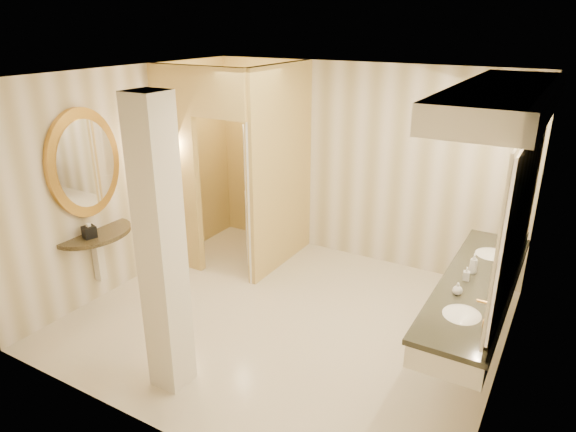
% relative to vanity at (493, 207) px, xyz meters
% --- Properties ---
extents(floor, '(4.50, 4.50, 0.00)m').
position_rel_vanity_xyz_m(floor, '(-1.98, -0.30, -1.63)').
color(floor, beige).
rests_on(floor, ground).
extents(ceiling, '(4.50, 4.50, 0.00)m').
position_rel_vanity_xyz_m(ceiling, '(-1.98, -0.30, 1.07)').
color(ceiling, white).
rests_on(ceiling, wall_back).
extents(wall_back, '(4.50, 0.02, 2.70)m').
position_rel_vanity_xyz_m(wall_back, '(-1.98, 1.70, -0.28)').
color(wall_back, silver).
rests_on(wall_back, floor).
extents(wall_front, '(4.50, 0.02, 2.70)m').
position_rel_vanity_xyz_m(wall_front, '(-1.98, -2.30, -0.28)').
color(wall_front, silver).
rests_on(wall_front, floor).
extents(wall_left, '(0.02, 4.00, 2.70)m').
position_rel_vanity_xyz_m(wall_left, '(-4.23, -0.30, -0.28)').
color(wall_left, silver).
rests_on(wall_left, floor).
extents(wall_right, '(0.02, 4.00, 2.70)m').
position_rel_vanity_xyz_m(wall_right, '(0.27, -0.30, -0.28)').
color(wall_right, silver).
rests_on(wall_right, floor).
extents(toilet_closet, '(1.50, 1.55, 2.70)m').
position_rel_vanity_xyz_m(toilet_closet, '(-3.11, 0.67, -0.24)').
color(toilet_closet, '#EFD77D').
rests_on(toilet_closet, floor).
extents(wall_sconce, '(0.14, 0.14, 0.42)m').
position_rel_vanity_xyz_m(wall_sconce, '(-3.90, 0.13, 0.10)').
color(wall_sconce, '#C48A3E').
rests_on(wall_sconce, toilet_closet).
extents(vanity, '(0.75, 2.75, 2.09)m').
position_rel_vanity_xyz_m(vanity, '(0.00, 0.00, 0.00)').
color(vanity, silver).
rests_on(vanity, floor).
extents(console_shelf, '(0.96, 0.96, 1.93)m').
position_rel_vanity_xyz_m(console_shelf, '(-4.19, -0.99, -0.29)').
color(console_shelf, black).
rests_on(console_shelf, floor).
extents(pillar, '(0.31, 0.31, 2.70)m').
position_rel_vanity_xyz_m(pillar, '(-2.37, -1.75, -0.28)').
color(pillar, silver).
rests_on(pillar, floor).
extents(tissue_box, '(0.17, 0.17, 0.13)m').
position_rel_vanity_xyz_m(tissue_box, '(-4.08, -1.14, -0.69)').
color(tissue_box, black).
rests_on(tissue_box, console_shelf).
extents(toilet, '(0.39, 0.67, 0.68)m').
position_rel_vanity_xyz_m(toilet, '(-3.20, 1.45, -1.29)').
color(toilet, white).
rests_on(toilet, floor).
extents(soap_bottle_a, '(0.07, 0.07, 0.13)m').
position_rel_vanity_xyz_m(soap_bottle_a, '(-0.14, -0.04, -0.69)').
color(soap_bottle_a, beige).
rests_on(soap_bottle_a, vanity).
extents(soap_bottle_b, '(0.11, 0.11, 0.12)m').
position_rel_vanity_xyz_m(soap_bottle_b, '(-0.14, -0.36, -0.70)').
color(soap_bottle_b, silver).
rests_on(soap_bottle_b, vanity).
extents(soap_bottle_c, '(0.09, 0.09, 0.21)m').
position_rel_vanity_xyz_m(soap_bottle_c, '(-0.11, 0.14, -0.65)').
color(soap_bottle_c, '#C6B28C').
rests_on(soap_bottle_c, vanity).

